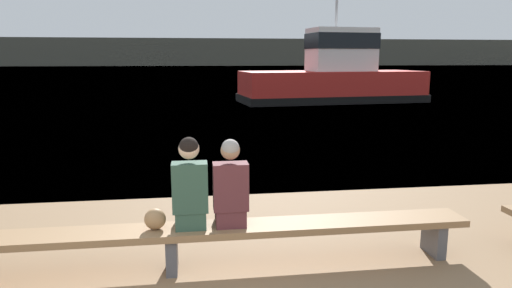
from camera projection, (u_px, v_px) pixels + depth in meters
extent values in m
plane|color=teal|center=(189.00, 66.00, 124.48)|extent=(240.00, 240.00, 0.00)
cube|color=#4C4C42|center=(189.00, 52.00, 134.37)|extent=(600.00, 12.00, 7.71)
cube|color=#8E6B47|center=(171.00, 232.00, 5.03)|extent=(6.83, 0.47, 0.08)
cube|color=#515156|center=(434.00, 238.00, 5.50)|extent=(0.12, 0.40, 0.41)
cube|color=#515156|center=(172.00, 253.00, 5.08)|extent=(0.12, 0.40, 0.41)
cube|color=#2D4C3D|center=(191.00, 217.00, 5.11)|extent=(0.33, 0.39, 0.20)
cube|color=#2D4C3D|center=(190.00, 187.00, 4.95)|extent=(0.38, 0.22, 0.55)
sphere|color=beige|center=(189.00, 149.00, 4.87)|extent=(0.22, 0.22, 0.22)
sphere|color=black|center=(189.00, 147.00, 4.84)|extent=(0.21, 0.21, 0.21)
cube|color=#56282D|center=(230.00, 215.00, 5.17)|extent=(0.33, 0.39, 0.20)
cube|color=#56282D|center=(231.00, 186.00, 5.01)|extent=(0.38, 0.22, 0.53)
sphere|color=tan|center=(230.00, 150.00, 4.93)|extent=(0.21, 0.21, 0.21)
sphere|color=gray|center=(230.00, 148.00, 4.91)|extent=(0.19, 0.19, 0.19)
ellipsoid|color=#9E754C|center=(155.00, 219.00, 4.98)|extent=(0.23, 0.18, 0.24)
cube|color=red|center=(332.00, 86.00, 24.49)|extent=(9.92, 4.37, 1.63)
cube|color=black|center=(331.00, 98.00, 24.60)|extent=(10.12, 4.52, 0.39)
cube|color=silver|center=(341.00, 50.00, 24.24)|extent=(3.56, 2.37, 2.24)
cube|color=black|center=(341.00, 41.00, 24.16)|extent=(3.63, 2.45, 0.81)
cylinder|color=#B2B2B7|center=(337.00, 8.00, 23.76)|extent=(0.14, 0.14, 2.06)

